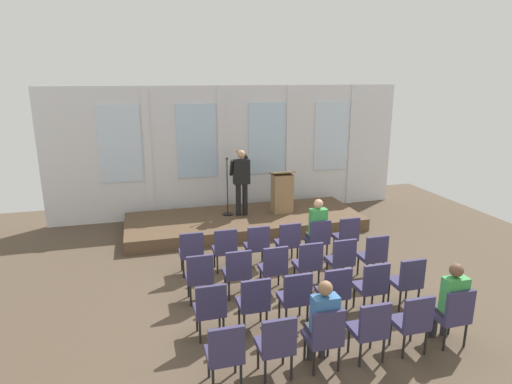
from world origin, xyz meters
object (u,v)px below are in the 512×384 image
object	(u,v)px
chair_r1_c2	(274,266)
chair_r2_c5	(408,279)
chair_r0_c1	(225,247)
chair_r3_c2	(325,335)
chair_r2_c0	(210,307)
chair_r2_c4	(372,284)
chair_r2_c2	(295,295)
audience_r3_c2	(323,319)
chair_r3_c0	(225,351)
chair_r1_c0	(199,275)
mic_stand	(228,203)
chair_r0_c5	(347,234)
lectern	(282,192)
chair_r0_c3	(288,240)
chair_r0_c0	(191,250)
chair_r2_c1	(254,301)
chair_r2_c3	(335,290)
chair_r3_c5	(453,313)
audience_r0_c4	(317,226)
audience_r3_c5	(451,299)
speaker	(241,178)
chair_r3_c3	(370,327)
chair_r1_c4	(342,258)
chair_r1_c5	(373,254)
chair_r0_c4	(318,237)
chair_r1_c1	(237,270)
chair_r0_c2	(257,244)
chair_r1_c3	(308,262)
chair_r3_c4	(413,320)
chair_r3_c1	(277,343)

from	to	relation	value
chair_r1_c2	chair_r2_c5	bearing A→B (deg)	-28.87
chair_r0_c1	chair_r1_c2	xyz separation A→B (m)	(0.68, -1.13, 0.00)
chair_r3_c2	chair_r2_c0	bearing A→B (deg)	140.41
chair_r2_c4	chair_r2_c5	distance (m)	0.68
chair_r2_c2	audience_r3_c2	distance (m)	1.06
chair_r3_c0	chair_r3_c2	world-z (taller)	same
chair_r2_c4	chair_r1_c0	bearing A→B (deg)	157.53
mic_stand	chair_r0_c5	distance (m)	3.43
lectern	chair_r2_c4	distance (m)	4.81
chair_r0_c3	chair_r1_c0	bearing A→B (deg)	-151.13
chair_r0_c0	chair_r2_c1	distance (m)	2.36
chair_r2_c3	chair_r3_c5	size ratio (longest dim) A/B	1.00
chair_r2_c4	chair_r3_c2	xyz separation A→B (m)	(-1.37, -1.13, 0.00)
chair_r3_c2	audience_r3_c2	bearing A→B (deg)	90.00
audience_r0_c4	audience_r3_c5	size ratio (longest dim) A/B	1.06
speaker	chair_r3_c3	world-z (taller)	speaker
chair_r1_c4	chair_r3_c3	bearing A→B (deg)	-106.82
chair_r1_c5	chair_r3_c3	xyz separation A→B (m)	(-1.37, -2.26, 0.00)
chair_r2_c2	chair_r2_c5	world-z (taller)	same
chair_r1_c0	chair_r2_c2	bearing A→B (deg)	-39.59
chair_r0_c4	chair_r0_c0	bearing A→B (deg)	180.00
chair_r1_c1	chair_r2_c3	world-z (taller)	same
chair_r1_c5	chair_r3_c3	bearing A→B (deg)	-121.16
lectern	chair_r2_c4	world-z (taller)	lectern
chair_r0_c5	audience_r3_c2	xyz separation A→B (m)	(-2.05, -3.31, 0.19)
mic_stand	chair_r0_c2	distance (m)	2.71
chair_r1_c0	chair_r3_c3	xyz separation A→B (m)	(2.05, -2.26, 0.00)
chair_r1_c3	chair_r2_c3	distance (m)	1.13
audience_r0_c4	chair_r2_c0	world-z (taller)	audience_r0_c4
chair_r1_c3	chair_r2_c4	distance (m)	1.32
speaker	chair_r0_c5	distance (m)	3.23
speaker	chair_r1_c0	world-z (taller)	speaker
chair_r1_c0	chair_r1_c4	distance (m)	2.73
chair_r2_c3	audience_r3_c5	size ratio (longest dim) A/B	0.72
chair_r0_c1	chair_r2_c0	bearing A→B (deg)	-106.82
speaker	audience_r3_c5	xyz separation A→B (m)	(1.76, -5.89, -0.62)
chair_r3_c3	chair_r3_c5	size ratio (longest dim) A/B	1.00
chair_r3_c3	chair_r0_c5	bearing A→B (deg)	68.05
speaker	chair_r3_c4	size ratio (longest dim) A/B	1.86
chair_r2_c5	chair_r3_c5	world-z (taller)	same
chair_r0_c1	chair_r3_c1	size ratio (longest dim) A/B	1.00
chair_r0_c3	mic_stand	bearing A→B (deg)	105.35
mic_stand	chair_r3_c4	bearing A→B (deg)	-76.84
speaker	chair_r1_c2	distance (m)	3.81
chair_r0_c4	chair_r3_c0	bearing A→B (deg)	-128.87
chair_r2_c0	chair_r1_c5	bearing A→B (deg)	18.30
chair_r2_c4	chair_r3_c5	bearing A→B (deg)	-58.84
lectern	chair_r3_c0	distance (m)	6.56
chair_r1_c2	chair_r3_c5	size ratio (longest dim) A/B	1.00
lectern	chair_r1_c4	size ratio (longest dim) A/B	1.23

